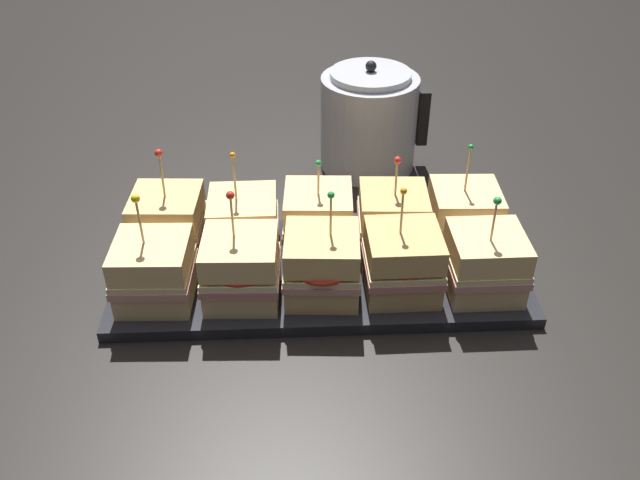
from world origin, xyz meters
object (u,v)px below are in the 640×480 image
sandwich_front_far_left (154,271)px  sandwich_front_center (324,265)px  sandwich_back_far_left (168,223)px  sandwich_back_left (244,224)px  sandwich_back_center (319,220)px  sandwich_front_right (403,263)px  sandwich_back_far_right (464,216)px  sandwich_front_left (241,268)px  sandwich_front_far_right (485,263)px  sandwich_back_right (393,219)px  kettle_steel (369,121)px  serving_platter (320,272)px

sandwich_front_far_left → sandwich_front_center: bearing=0.3°
sandwich_back_far_left → sandwich_back_left: sandwich_back_far_left is taller
sandwich_front_far_left → sandwich_back_center: 0.26m
sandwich_front_right → sandwich_back_far_right: bearing=45.9°
sandwich_front_left → sandwich_front_far_right: 0.34m
sandwich_back_center → sandwich_back_right: (0.11, -0.00, -0.00)m
sandwich_front_far_left → kettle_steel: (0.34, 0.41, 0.03)m
sandwich_back_left → sandwich_back_right: bearing=0.8°
sandwich_front_far_left → sandwich_back_far_left: bearing=88.1°
sandwich_front_far_left → sandwich_back_far_right: (0.46, 0.12, -0.00)m
serving_platter → sandwich_front_center: size_ratio=3.70×
sandwich_front_right → sandwich_back_left: sandwich_back_left is taller
sandwich_front_left → sandwich_back_far_right: bearing=19.5°
serving_platter → sandwich_front_center: (0.00, -0.06, 0.06)m
sandwich_back_left → sandwich_back_center: size_ratio=1.10×
sandwich_back_far_left → sandwich_back_right: 0.35m
sandwich_back_center → sandwich_back_right: 0.11m
kettle_steel → sandwich_front_right: bearing=-89.2°
sandwich_front_left → sandwich_back_far_right: (0.34, 0.12, -0.00)m
sandwich_back_far_left → sandwich_back_right: sandwich_back_far_left is taller
sandwich_front_right → sandwich_front_far_right: sandwich_front_right is taller
sandwich_back_left → sandwich_back_far_right: sandwich_back_left is taller
sandwich_front_center → sandwich_front_left: bearing=-178.5°
serving_platter → sandwich_back_center: bearing=88.3°
sandwich_back_center → sandwich_back_far_right: (0.23, 0.00, -0.00)m
serving_platter → sandwich_back_left: (-0.11, 0.05, 0.06)m
sandwich_front_far_left → sandwich_front_right: sandwich_front_far_left is taller
sandwich_front_right → sandwich_front_far_left: bearing=-179.7°
sandwich_front_far_left → sandwich_back_left: sandwich_back_left is taller
sandwich_front_right → sandwich_back_left: bearing=154.1°
sandwich_front_far_right → sandwich_back_center: (-0.23, 0.12, 0.00)m
sandwich_front_far_left → sandwich_front_center: (0.24, 0.00, 0.00)m
sandwich_front_far_left → sandwich_front_center: sandwich_front_far_left is taller
kettle_steel → sandwich_front_left: bearing=-118.3°
serving_platter → sandwich_back_far_right: 0.24m
sandwich_front_right → sandwich_back_left: size_ratio=0.97×
serving_platter → sandwich_front_center: 0.08m
serving_platter → sandwich_front_right: sandwich_front_right is taller
sandwich_back_right → sandwich_back_center: bearing=179.5°
sandwich_front_far_left → sandwich_back_far_right: bearing=14.4°
sandwich_front_center → sandwich_front_right: (0.11, 0.00, -0.00)m
sandwich_front_far_left → sandwich_front_right: 0.35m
sandwich_front_far_right → kettle_steel: 0.43m
sandwich_front_far_left → sandwich_front_left: sandwich_front_far_left is taller
sandwich_front_left → kettle_steel: bearing=61.7°
sandwich_back_left → kettle_steel: bearing=53.1°
sandwich_front_right → kettle_steel: 0.41m
sandwich_front_right → sandwich_back_far_left: bearing=161.3°
serving_platter → sandwich_back_left: size_ratio=3.56×
sandwich_front_far_right → sandwich_back_left: (-0.35, 0.11, -0.00)m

